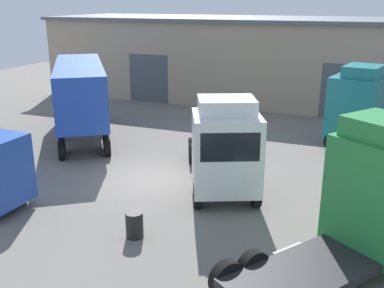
{
  "coord_description": "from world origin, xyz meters",
  "views": [
    {
      "loc": [
        8.25,
        -16.26,
        7.47
      ],
      "look_at": [
        1.61,
        0.73,
        1.6
      ],
      "focal_mm": 42.0,
      "sensor_mm": 36.0,
      "label": 1
    }
  ],
  "objects_px": {
    "container_trailer_yellow": "(80,91)",
    "tractor_unit_teal": "(364,111)",
    "tractor_unit_white": "(225,150)",
    "oil_drum": "(134,225)",
    "tractor_unit_green": "(373,200)"
  },
  "relations": [
    {
      "from": "container_trailer_yellow",
      "to": "tractor_unit_teal",
      "type": "bearing_deg",
      "value": -113.03
    },
    {
      "from": "tractor_unit_white",
      "to": "oil_drum",
      "type": "distance_m",
      "value": 4.89
    },
    {
      "from": "tractor_unit_teal",
      "to": "oil_drum",
      "type": "relative_size",
      "value": 7.65
    },
    {
      "from": "tractor_unit_white",
      "to": "oil_drum",
      "type": "height_order",
      "value": "tractor_unit_white"
    },
    {
      "from": "tractor_unit_teal",
      "to": "tractor_unit_green",
      "type": "bearing_deg",
      "value": 104.62
    },
    {
      "from": "container_trailer_yellow",
      "to": "oil_drum",
      "type": "xyz_separation_m",
      "value": [
        8.27,
        -9.21,
        -2.18
      ]
    },
    {
      "from": "tractor_unit_white",
      "to": "tractor_unit_teal",
      "type": "relative_size",
      "value": 1.07
    },
    {
      "from": "tractor_unit_green",
      "to": "oil_drum",
      "type": "distance_m",
      "value": 7.38
    },
    {
      "from": "tractor_unit_white",
      "to": "container_trailer_yellow",
      "type": "height_order",
      "value": "container_trailer_yellow"
    },
    {
      "from": "container_trailer_yellow",
      "to": "oil_drum",
      "type": "relative_size",
      "value": 10.47
    },
    {
      "from": "container_trailer_yellow",
      "to": "tractor_unit_teal",
      "type": "height_order",
      "value": "tractor_unit_teal"
    },
    {
      "from": "container_trailer_yellow",
      "to": "tractor_unit_teal",
      "type": "xyz_separation_m",
      "value": [
        14.89,
        3.25,
        -0.57
      ]
    },
    {
      "from": "tractor_unit_teal",
      "to": "oil_drum",
      "type": "height_order",
      "value": "tractor_unit_teal"
    },
    {
      "from": "tractor_unit_green",
      "to": "tractor_unit_white",
      "type": "bearing_deg",
      "value": 94.04
    },
    {
      "from": "tractor_unit_white",
      "to": "container_trailer_yellow",
      "type": "relative_size",
      "value": 0.78
    }
  ]
}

